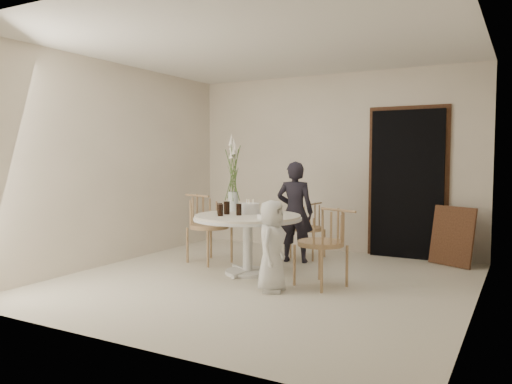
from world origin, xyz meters
The scene contains 18 objects.
ground centered at (0.00, 0.00, 0.00)m, with size 4.50×4.50×0.00m, color beige.
room_shell centered at (0.00, 0.00, 1.62)m, with size 4.50×4.50×4.50m.
doorway centered at (1.15, 2.19, 1.05)m, with size 1.00×0.10×2.10m, color black.
door_trim centered at (1.15, 2.23, 1.11)m, with size 1.12×0.03×2.22m, color brown.
table centered at (-0.35, 0.25, 0.62)m, with size 1.33×1.33×0.73m.
picture_frame centered at (1.80, 1.95, 0.39)m, with size 0.59×0.04×0.79m, color brown.
chair_far centered at (-0.07, 1.62, 0.50)m, with size 0.46×0.49×0.78m.
chair_right centered at (0.77, 0.07, 0.58)m, with size 0.64×0.62×0.89m.
chair_left centered at (-1.25, 0.59, 0.60)m, with size 0.63×0.60×0.93m.
girl centered at (-0.13, 1.17, 0.69)m, with size 0.50×0.33×1.38m, color black.
boy centered at (0.28, -0.34, 0.49)m, with size 0.48×0.31×0.98m, color silver.
birthday_cake centered at (-0.41, 0.39, 0.79)m, with size 0.27×0.27×0.18m.
cola_tumbler_a centered at (-0.61, 0.18, 0.81)m, with size 0.07×0.07×0.16m, color black.
cola_tumbler_b centered at (-0.58, -0.01, 0.80)m, with size 0.07×0.07×0.15m, color black.
cola_tumbler_c centered at (-0.70, 0.16, 0.80)m, with size 0.06×0.06×0.14m, color black.
cola_tumbler_d centered at (-0.42, 0.16, 0.80)m, with size 0.07×0.07×0.14m, color black.
plate_stack centered at (0.03, 0.00, 0.76)m, with size 0.20×0.20×0.05m, color white.
flower_vase centered at (-0.73, 0.53, 1.21)m, with size 0.14×0.14×1.01m.
Camera 1 is at (2.65, -5.03, 1.44)m, focal length 35.00 mm.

